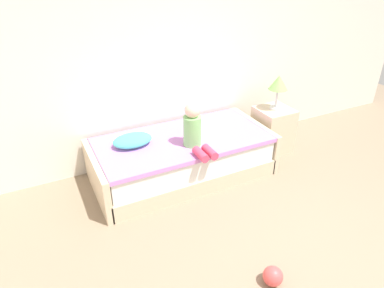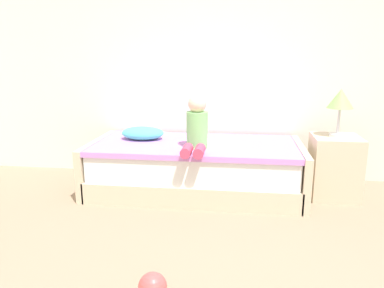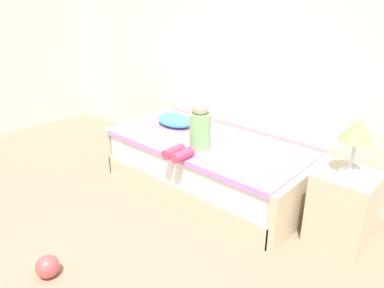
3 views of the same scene
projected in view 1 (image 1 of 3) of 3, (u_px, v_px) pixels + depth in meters
name	position (u px, v px, depth m)	size (l,w,h in m)	color
ground_plane	(339.00, 281.00, 2.82)	(9.20, 9.20, 0.00)	gray
wall_rear	(197.00, 40.00, 4.15)	(7.20, 0.10, 2.90)	silver
bed	(183.00, 157.00, 4.08)	(2.11, 1.00, 0.50)	beige
nightstand	(273.00, 130.00, 4.60)	(0.44, 0.44, 0.60)	beige
table_lamp	(278.00, 84.00, 4.29)	(0.24, 0.24, 0.45)	silver
child_figure	(194.00, 130.00, 3.69)	(0.20, 0.51, 0.50)	#7FC672
pillow	(133.00, 140.00, 3.78)	(0.44, 0.30, 0.13)	#4CCCBC
toy_ball	(273.00, 276.00, 2.77)	(0.16, 0.16, 0.16)	#E54C4C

